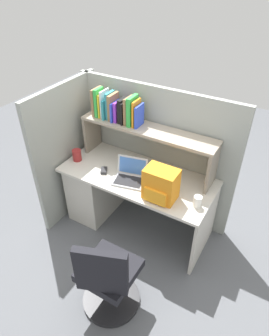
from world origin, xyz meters
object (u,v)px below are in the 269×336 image
at_px(laptop, 130,175).
at_px(computer_mouse, 104,171).
at_px(office_chair, 108,280).
at_px(paper_cup, 197,201).
at_px(backpack, 161,185).
at_px(snack_canister, 77,155).

height_order(laptop, computer_mouse, laptop).
bearing_deg(office_chair, laptop, -91.47).
height_order(computer_mouse, paper_cup, paper_cup).
bearing_deg(backpack, office_chair, -94.76).
xyz_separation_m(laptop, paper_cup, (0.72, -0.03, 0.00)).
bearing_deg(computer_mouse, office_chair, -82.34).
relative_size(computer_mouse, office_chair, 0.11).
xyz_separation_m(laptop, computer_mouse, (-0.30, -0.03, -0.03)).
bearing_deg(laptop, paper_cup, -2.28).
bearing_deg(backpack, computer_mouse, 174.69).
bearing_deg(backpack, laptop, 166.14).
height_order(backpack, office_chair, backpack).
bearing_deg(computer_mouse, backpack, -33.47).
bearing_deg(computer_mouse, laptop, -22.59).
height_order(computer_mouse, office_chair, office_chair).
xyz_separation_m(backpack, snack_canister, (-1.06, 0.09, -0.09)).
bearing_deg(paper_cup, snack_canister, 178.77).
bearing_deg(office_chair, backpack, -115.66).
distance_m(laptop, paper_cup, 0.72).
distance_m(computer_mouse, snack_canister, 0.38).
bearing_deg(laptop, computer_mouse, -174.43).
bearing_deg(paper_cup, backpack, -169.34).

